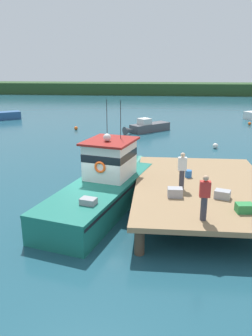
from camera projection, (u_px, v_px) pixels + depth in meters
The scene contains 14 objects.
ground_plane at pixel (98, 205), 16.04m from camera, with size 200.00×200.00×0.00m, color #1E4C5B.
dock at pixel (202, 187), 15.30m from camera, with size 6.00×9.00×1.20m.
main_fishing_boat at pixel (105, 185), 15.81m from camera, with size 4.57×9.93×4.80m.
crate_stack_mid_dock at pixel (244, 208), 12.37m from camera, with size 0.60×0.44×0.33m, color #2D8442.
crate_stack_near_edge at pixel (222, 194), 13.67m from camera, with size 0.60×0.44×0.33m, color #9E9EA3.
crate_single_by_cleat at pixel (175, 192), 13.82m from camera, with size 0.60×0.44×0.37m, color #9E9EA3.
bait_bucket at pixel (188, 174), 16.20m from camera, with size 0.32×0.32×0.34m, color #2866B2.
deckhand_by_the_boat at pixel (204, 197), 11.56m from camera, with size 0.36×0.22×1.63m.
deckhand_further_back at pixel (182, 170), 14.46m from camera, with size 0.36×0.22×1.63m.
moored_boat_far_right at pixel (147, 127), 33.32m from camera, with size 4.57×4.30×1.33m.
mooring_buoy_outer at pixel (76, 128), 34.24m from camera, with size 0.36×0.36×0.36m, color #EA5B19.
mooring_buoy_spare_mooring at pixel (250, 123), 36.96m from camera, with size 0.34×0.34×0.34m, color #EA5B19.
mooring_buoy_inshore at pixel (215, 146), 26.72m from camera, with size 0.42×0.42×0.42m, color silver.
far_shoreline at pixel (146, 88), 74.69m from camera, with size 120.00×8.00×2.40m, color #284723.
Camera 1 is at (2.72, -14.63, 6.40)m, focal length 36.32 mm.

